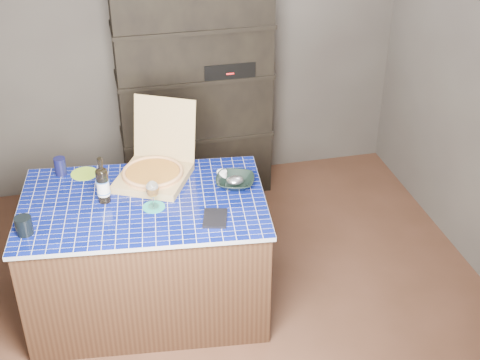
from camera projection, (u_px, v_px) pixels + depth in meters
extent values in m
plane|color=brown|center=(237.00, 302.00, 4.53)|extent=(3.50, 3.50, 0.00)
plane|color=#514C46|center=(188.00, 40.00, 5.34)|extent=(3.50, 0.00, 3.50)
plane|color=#514C46|center=(344.00, 357.00, 2.43)|extent=(3.50, 0.00, 3.50)
cube|color=black|center=(194.00, 91.00, 5.34)|extent=(1.20, 0.40, 1.80)
cube|color=black|center=(226.00, 64.00, 5.23)|extent=(0.40, 0.32, 0.12)
cube|color=#432A1A|center=(148.00, 256.00, 4.32)|extent=(1.56, 1.07, 0.80)
cube|color=#050D4D|center=(143.00, 203.00, 4.10)|extent=(1.60, 1.11, 0.03)
cube|color=tan|center=(153.00, 178.00, 4.29)|extent=(0.57, 0.57, 0.05)
cube|color=tan|center=(164.00, 128.00, 4.38)|extent=(0.42, 0.28, 0.41)
cylinder|color=tan|center=(153.00, 174.00, 4.27)|extent=(0.39, 0.39, 0.01)
cylinder|color=#670B0E|center=(153.00, 172.00, 4.26)|extent=(0.34, 0.34, 0.01)
torus|color=tan|center=(153.00, 171.00, 4.26)|extent=(0.39, 0.39, 0.02)
cylinder|color=black|center=(103.00, 186.00, 4.04)|extent=(0.08, 0.08, 0.21)
ellipsoid|color=black|center=(101.00, 172.00, 3.99)|extent=(0.08, 0.08, 0.04)
cylinder|color=black|center=(100.00, 164.00, 3.96)|extent=(0.03, 0.03, 0.09)
cylinder|color=silver|center=(103.00, 188.00, 4.05)|extent=(0.08, 0.08, 0.10)
cylinder|color=#396AC4|center=(104.00, 192.00, 4.06)|extent=(0.08, 0.08, 0.01)
cylinder|color=#396AC4|center=(102.00, 181.00, 4.02)|extent=(0.08, 0.08, 0.01)
cylinder|color=teal|center=(154.00, 207.00, 4.03)|extent=(0.14, 0.14, 0.01)
cylinder|color=white|center=(154.00, 206.00, 4.03)|extent=(0.07, 0.07, 0.00)
cylinder|color=white|center=(153.00, 201.00, 4.01)|extent=(0.01, 0.01, 0.08)
ellipsoid|color=white|center=(152.00, 189.00, 3.97)|extent=(0.08, 0.08, 0.11)
cylinder|color=#BB771E|center=(152.00, 190.00, 3.97)|extent=(0.07, 0.07, 0.05)
cylinder|color=white|center=(152.00, 186.00, 3.96)|extent=(0.07, 0.07, 0.02)
cylinder|color=black|center=(24.00, 226.00, 3.78)|extent=(0.10, 0.10, 0.11)
cube|color=black|center=(215.00, 218.00, 3.92)|extent=(0.18, 0.22, 0.02)
imported|color=black|center=(235.00, 182.00, 4.23)|extent=(0.31, 0.31, 0.06)
ellipsoid|color=#B8B8C5|center=(235.00, 180.00, 4.23)|extent=(0.11, 0.09, 0.05)
cylinder|color=white|center=(222.00, 175.00, 4.31)|extent=(0.07, 0.07, 0.06)
cylinder|color=black|center=(60.00, 166.00, 4.34)|extent=(0.08, 0.08, 0.12)
cylinder|color=#90C52A|center=(84.00, 174.00, 4.37)|extent=(0.18, 0.18, 0.01)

